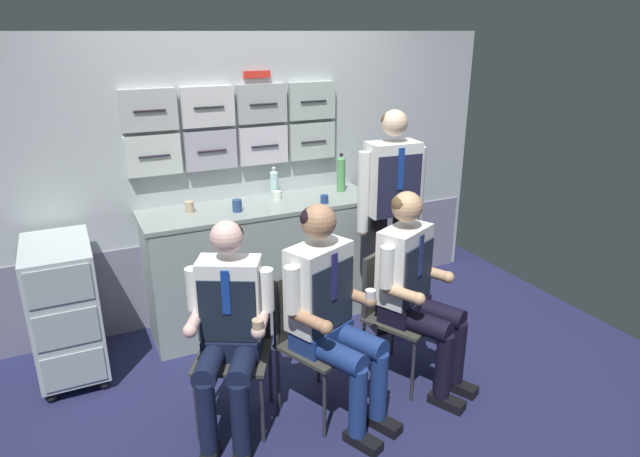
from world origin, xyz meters
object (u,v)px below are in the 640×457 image
(crew_member_left, at_px, (229,325))
(folding_chair_by_counter, at_px, (391,301))
(water_bottle_blue_cap, at_px, (341,173))
(paper_cup_tan, at_px, (237,205))
(service_trolley, at_px, (65,306))
(crew_member_right, at_px, (330,306))
(crew_member_by_counter, at_px, (415,283))
(folding_chair_left, at_px, (236,333))
(crew_member_standing, at_px, (391,204))
(folding_chair_right, at_px, (309,326))

(crew_member_left, xyz_separation_m, folding_chair_by_counter, (1.09, 0.09, -0.15))
(water_bottle_blue_cap, relative_size, paper_cup_tan, 3.51)
(service_trolley, bearing_deg, crew_member_right, -39.20)
(crew_member_left, bearing_deg, folding_chair_by_counter, 4.74)
(crew_member_by_counter, bearing_deg, crew_member_right, -174.51)
(crew_member_right, distance_m, folding_chair_by_counter, 0.61)
(folding_chair_left, relative_size, water_bottle_blue_cap, 2.78)
(folding_chair_by_counter, bearing_deg, crew_member_by_counter, -64.03)
(crew_member_right, xyz_separation_m, folding_chair_by_counter, (0.54, 0.20, -0.19))
(crew_member_standing, height_order, water_bottle_blue_cap, crew_member_standing)
(crew_member_right, distance_m, water_bottle_blue_cap, 1.54)
(paper_cup_tan, bearing_deg, folding_chair_right, -84.56)
(folding_chair_left, distance_m, crew_member_by_counter, 1.12)
(folding_chair_by_counter, xyz_separation_m, water_bottle_blue_cap, (0.20, 1.09, 0.57))
(service_trolley, xyz_separation_m, crew_member_standing, (2.21, -0.35, 0.49))
(crew_member_left, xyz_separation_m, crew_member_by_counter, (1.16, -0.05, 0.02))
(crew_member_right, bearing_deg, folding_chair_left, 151.46)
(crew_member_left, xyz_separation_m, folding_chair_right, (0.49, 0.03, -0.15))
(folding_chair_by_counter, bearing_deg, folding_chair_left, 176.93)
(crew_member_standing, bearing_deg, crew_member_left, -155.75)
(folding_chair_right, distance_m, folding_chair_by_counter, 0.61)
(folding_chair_right, relative_size, paper_cup_tan, 9.75)
(service_trolley, distance_m, crew_member_by_counter, 2.23)
(crew_member_left, relative_size, crew_member_standing, 0.74)
(crew_member_right, bearing_deg, crew_member_standing, 40.91)
(folding_chair_right, height_order, crew_member_right, crew_member_right)
(folding_chair_left, relative_size, crew_member_by_counter, 0.67)
(folding_chair_right, distance_m, crew_member_by_counter, 0.70)
(folding_chair_right, distance_m, paper_cup_tan, 1.11)
(crew_member_left, distance_m, paper_cup_tan, 1.16)
(folding_chair_by_counter, bearing_deg, water_bottle_blue_cap, 79.61)
(folding_chair_by_counter, relative_size, paper_cup_tan, 9.75)
(folding_chair_left, height_order, folding_chair_right, same)
(crew_member_left, bearing_deg, folding_chair_right, 3.91)
(crew_member_left, distance_m, folding_chair_right, 0.51)
(crew_member_by_counter, xyz_separation_m, paper_cup_tan, (-0.77, 1.09, 0.29))
(folding_chair_right, height_order, crew_member_by_counter, crew_member_by_counter)
(folding_chair_left, height_order, crew_member_left, crew_member_left)
(folding_chair_right, distance_m, crew_member_right, 0.25)
(service_trolley, height_order, crew_member_by_counter, crew_member_by_counter)
(folding_chair_right, height_order, water_bottle_blue_cap, water_bottle_blue_cap)
(service_trolley, bearing_deg, paper_cup_tan, 2.60)
(folding_chair_left, distance_m, water_bottle_blue_cap, 1.70)
(folding_chair_left, distance_m, crew_member_right, 0.57)
(crew_member_by_counter, bearing_deg, folding_chair_left, 169.64)
(folding_chair_right, xyz_separation_m, crew_member_standing, (0.93, 0.60, 0.45))
(crew_member_by_counter, bearing_deg, service_trolley, 152.07)
(folding_chair_right, xyz_separation_m, crew_member_right, (0.06, -0.15, 0.19))
(service_trolley, xyz_separation_m, crew_member_by_counter, (1.96, -1.04, 0.21))
(paper_cup_tan, bearing_deg, crew_member_by_counter, -54.74)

